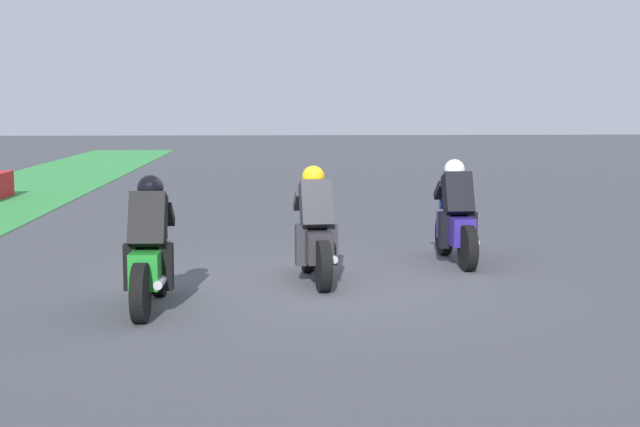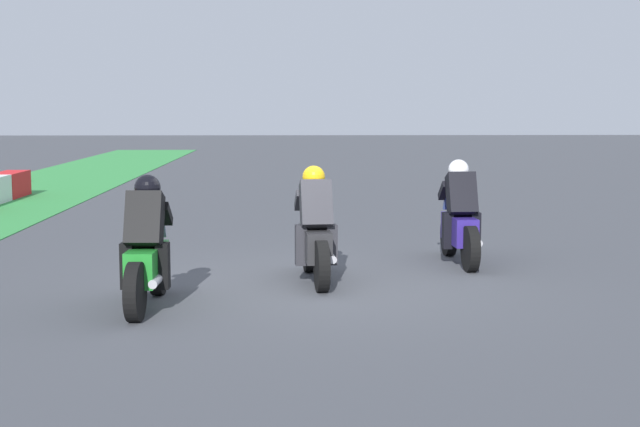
# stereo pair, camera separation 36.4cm
# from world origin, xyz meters

# --- Properties ---
(ground_plane) EXTENTS (120.00, 120.00, 0.00)m
(ground_plane) POSITION_xyz_m (0.00, 0.00, 0.00)
(ground_plane) COLOR #3F4147
(rider_lane_a) EXTENTS (2.04, 0.55, 1.51)m
(rider_lane_a) POSITION_xyz_m (1.56, -2.15, 0.62)
(rider_lane_a) COLOR black
(rider_lane_a) RESTS_ON ground_plane
(rider_lane_b) EXTENTS (2.04, 0.56, 1.51)m
(rider_lane_b) POSITION_xyz_m (0.24, -0.02, 0.62)
(rider_lane_b) COLOR black
(rider_lane_b) RESTS_ON ground_plane
(rider_lane_c) EXTENTS (2.04, 0.55, 1.51)m
(rider_lane_c) POSITION_xyz_m (-1.27, 1.93, 0.62)
(rider_lane_c) COLOR black
(rider_lane_c) RESTS_ON ground_plane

